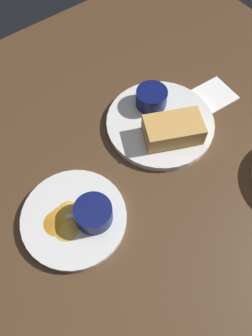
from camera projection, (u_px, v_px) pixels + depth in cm
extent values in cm
cube|color=#4C331E|center=(158.00, 144.00, 78.42)|extent=(110.00, 110.00, 3.00)
cylinder|color=silver|center=(160.00, 123.00, 78.62)|extent=(25.92, 25.92, 1.60)
cube|color=tan|center=(173.00, 130.00, 73.73)|extent=(15.01, 12.47, 4.80)
cube|color=#DB938E|center=(173.00, 130.00, 73.73)|extent=(14.98, 12.03, 0.80)
cylinder|color=#0C144C|center=(151.00, 98.00, 78.75)|extent=(7.58, 7.58, 4.25)
cylinder|color=black|center=(152.00, 93.00, 77.24)|extent=(6.21, 6.21, 0.60)
cube|color=silver|center=(163.00, 135.00, 75.61)|extent=(2.87, 5.38, 0.40)
ellipsoid|color=silver|center=(156.00, 117.00, 78.09)|extent=(3.27, 3.80, 0.80)
cylinder|color=silver|center=(74.00, 218.00, 66.75)|extent=(21.68, 21.68, 1.60)
cylinder|color=#0C144C|center=(93.00, 213.00, 64.13)|extent=(7.67, 7.67, 4.20)
cylinder|color=olive|center=(93.00, 210.00, 62.65)|extent=(6.29, 6.29, 0.60)
cube|color=silver|center=(76.00, 216.00, 65.87)|extent=(5.17, 3.42, 0.40)
ellipsoid|color=silver|center=(103.00, 212.00, 66.10)|extent=(3.87, 3.50, 0.80)
cone|color=gold|center=(63.00, 217.00, 65.69)|extent=(7.43, 7.43, 0.60)
cone|color=gold|center=(66.00, 229.00, 64.45)|extent=(5.57, 5.57, 0.60)
cone|color=gold|center=(68.00, 210.00, 66.38)|extent=(6.23, 6.23, 0.60)
cone|color=orange|center=(57.00, 223.00, 65.09)|extent=(7.44, 7.44, 0.60)
cube|color=white|center=(212.00, 96.00, 83.73)|extent=(11.61, 9.76, 0.40)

